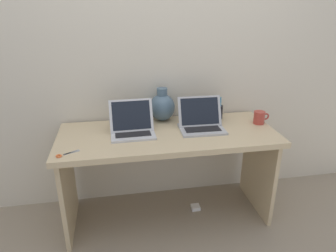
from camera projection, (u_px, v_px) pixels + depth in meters
ground_plane at (168, 215)px, 2.45m from camera, size 6.00×6.00×0.00m
back_wall at (160, 56)px, 2.32m from camera, size 4.40×0.04×2.40m
desk at (168, 151)px, 2.24m from camera, size 1.55×0.63×0.72m
laptop_left at (132, 125)px, 2.15m from camera, size 0.31×0.24×0.23m
laptop_right at (201, 121)px, 2.23m from camera, size 0.33×0.25×0.22m
green_vase at (162, 107)px, 2.37m from camera, size 0.20×0.20×0.26m
coffee_mug at (259, 117)px, 2.32m from camera, size 0.12×0.08×0.10m
pen_cup at (219, 112)px, 2.42m from camera, size 0.06×0.06×0.19m
scissors at (63, 155)px, 1.86m from camera, size 0.14×0.09×0.01m
power_brick at (195, 207)px, 2.51m from camera, size 0.07×0.07×0.03m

